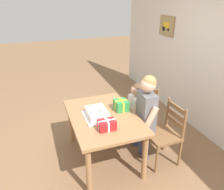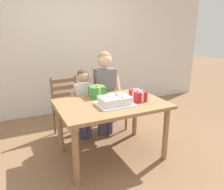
{
  "view_description": "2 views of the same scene",
  "coord_description": "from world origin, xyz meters",
  "px_view_note": "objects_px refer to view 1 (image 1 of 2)",
  "views": [
    {
      "loc": [
        2.54,
        -0.8,
        2.25
      ],
      "look_at": [
        -0.04,
        0.15,
        1.01
      ],
      "focal_mm": 35.27,
      "sensor_mm": 36.0,
      "label": 1
    },
    {
      "loc": [
        -1.08,
        -2.29,
        1.6
      ],
      "look_at": [
        0.02,
        0.03,
        0.82
      ],
      "focal_mm": 34.55,
      "sensor_mm": 36.0,
      "label": 2
    }
  ],
  "objects_px": {
    "chair_left": "(142,111)",
    "chair_right": "(165,134)",
    "gift_box_beside_cake": "(107,125)",
    "dining_table": "(103,122)",
    "child_younger": "(135,109)",
    "gift_box_red_large": "(121,105)",
    "birthday_cake": "(97,114)",
    "child_older": "(146,110)"
  },
  "relations": [
    {
      "from": "dining_table",
      "to": "chair_right",
      "type": "height_order",
      "value": "chair_right"
    },
    {
      "from": "gift_box_beside_cake",
      "to": "child_older",
      "type": "relative_size",
      "value": 0.17
    },
    {
      "from": "gift_box_beside_cake",
      "to": "chair_right",
      "type": "xyz_separation_m",
      "value": [
        0.0,
        0.87,
        -0.33
      ]
    },
    {
      "from": "dining_table",
      "to": "child_older",
      "type": "height_order",
      "value": "child_older"
    },
    {
      "from": "chair_right",
      "to": "child_older",
      "type": "xyz_separation_m",
      "value": [
        -0.18,
        -0.23,
        0.33
      ]
    },
    {
      "from": "birthday_cake",
      "to": "chair_right",
      "type": "height_order",
      "value": "birthday_cake"
    },
    {
      "from": "chair_left",
      "to": "gift_box_beside_cake",
      "type": "bearing_deg",
      "value": -51.18
    },
    {
      "from": "gift_box_beside_cake",
      "to": "chair_left",
      "type": "relative_size",
      "value": 0.24
    },
    {
      "from": "birthday_cake",
      "to": "gift_box_beside_cake",
      "type": "height_order",
      "value": "birthday_cake"
    },
    {
      "from": "chair_right",
      "to": "child_older",
      "type": "height_order",
      "value": "child_older"
    },
    {
      "from": "chair_left",
      "to": "chair_right",
      "type": "bearing_deg",
      "value": 0.01
    },
    {
      "from": "child_older",
      "to": "child_younger",
      "type": "relative_size",
      "value": 1.22
    },
    {
      "from": "child_older",
      "to": "dining_table",
      "type": "bearing_deg",
      "value": -106.27
    },
    {
      "from": "dining_table",
      "to": "gift_box_beside_cake",
      "type": "xyz_separation_m",
      "value": [
        0.35,
        -0.06,
        0.17
      ]
    },
    {
      "from": "child_younger",
      "to": "gift_box_red_large",
      "type": "bearing_deg",
      "value": -71.08
    },
    {
      "from": "child_younger",
      "to": "dining_table",
      "type": "bearing_deg",
      "value": -74.12
    },
    {
      "from": "gift_box_beside_cake",
      "to": "chair_right",
      "type": "relative_size",
      "value": 0.24
    },
    {
      "from": "gift_box_red_large",
      "to": "child_younger",
      "type": "bearing_deg",
      "value": 108.92
    },
    {
      "from": "chair_left",
      "to": "chair_right",
      "type": "distance_m",
      "value": 0.7
    },
    {
      "from": "gift_box_beside_cake",
      "to": "chair_left",
      "type": "bearing_deg",
      "value": 128.82
    },
    {
      "from": "dining_table",
      "to": "chair_right",
      "type": "distance_m",
      "value": 0.9
    },
    {
      "from": "child_older",
      "to": "chair_left",
      "type": "bearing_deg",
      "value": 156.51
    },
    {
      "from": "gift_box_red_large",
      "to": "child_younger",
      "type": "relative_size",
      "value": 0.19
    },
    {
      "from": "dining_table",
      "to": "child_older",
      "type": "distance_m",
      "value": 0.63
    },
    {
      "from": "dining_table",
      "to": "gift_box_red_large",
      "type": "bearing_deg",
      "value": 102.89
    },
    {
      "from": "birthday_cake",
      "to": "child_older",
      "type": "bearing_deg",
      "value": 76.38
    },
    {
      "from": "chair_right",
      "to": "child_older",
      "type": "bearing_deg",
      "value": -128.3
    },
    {
      "from": "gift_box_beside_cake",
      "to": "child_younger",
      "type": "relative_size",
      "value": 0.21
    },
    {
      "from": "chair_right",
      "to": "child_younger",
      "type": "xyz_separation_m",
      "value": [
        -0.51,
        -0.23,
        0.18
      ]
    },
    {
      "from": "child_older",
      "to": "chair_right",
      "type": "bearing_deg",
      "value": 51.7
    },
    {
      "from": "child_younger",
      "to": "birthday_cake",
      "type": "bearing_deg",
      "value": -75.56
    },
    {
      "from": "gift_box_beside_cake",
      "to": "chair_right",
      "type": "distance_m",
      "value": 0.93
    },
    {
      "from": "gift_box_red_large",
      "to": "child_younger",
      "type": "height_order",
      "value": "child_younger"
    },
    {
      "from": "gift_box_red_large",
      "to": "child_older",
      "type": "height_order",
      "value": "child_older"
    },
    {
      "from": "birthday_cake",
      "to": "chair_right",
      "type": "distance_m",
      "value": 1.01
    },
    {
      "from": "gift_box_beside_cake",
      "to": "child_older",
      "type": "xyz_separation_m",
      "value": [
        -0.18,
        0.64,
        -0.0
      ]
    },
    {
      "from": "chair_right",
      "to": "gift_box_red_large",
      "type": "bearing_deg",
      "value": -129.27
    },
    {
      "from": "gift_box_red_large",
      "to": "gift_box_beside_cake",
      "type": "xyz_separation_m",
      "value": [
        0.42,
        -0.36,
        -0.01
      ]
    },
    {
      "from": "dining_table",
      "to": "chair_left",
      "type": "distance_m",
      "value": 0.9
    },
    {
      "from": "child_younger",
      "to": "chair_right",
      "type": "bearing_deg",
      "value": 23.77
    },
    {
      "from": "child_younger",
      "to": "child_older",
      "type": "bearing_deg",
      "value": -0.09
    },
    {
      "from": "dining_table",
      "to": "birthday_cake",
      "type": "bearing_deg",
      "value": -85.36
    }
  ]
}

